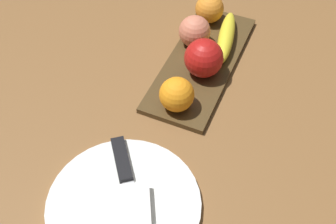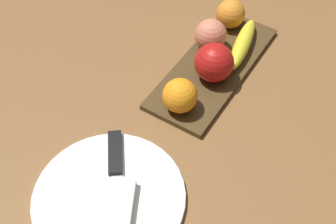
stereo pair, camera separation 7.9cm
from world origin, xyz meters
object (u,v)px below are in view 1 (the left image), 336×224
Objects in this scene: fruit_tray at (202,62)px; orange_near_apple at (175,94)px; orange_near_banana at (209,9)px; peach at (195,31)px; apple at (204,58)px; folded_napkin at (114,217)px; dinner_plate at (124,204)px; banana at (226,37)px; knife at (123,167)px.

orange_near_apple is (0.14, -0.00, 0.04)m from fruit_tray.
fruit_tray is 0.14m from orange_near_banana.
fruit_tray is at bearing 38.84° from peach.
apple is 0.68× the size of folded_napkin.
dinner_plate is (0.23, 0.00, -0.04)m from orange_near_apple.
banana is at bearing 176.57° from folded_napkin.
dinner_plate is 0.07m from knife.
apple is 0.31× the size of dinner_plate.
orange_near_banana is 0.42× the size of knife.
apple is 0.11m from banana.
orange_near_apple is 0.28m from orange_near_banana.
peach reaches higher than banana.
peach is at bearing -175.09° from dinner_plate.
apple is (0.03, 0.01, 0.05)m from fruit_tray.
orange_near_apple is at bearing -179.02° from dinner_plate.
apple is at bearing 177.65° from dinner_plate.
fruit_tray is 5.27× the size of orange_near_apple.
banana is at bearing 171.47° from orange_near_apple.
orange_near_apple is 0.57× the size of folded_napkin.
folded_napkin is at bearing 0.00° from fruit_tray.
folded_napkin is at bearing -19.02° from knife.
banana is (-0.07, 0.03, 0.02)m from fruit_tray.
apple reaches higher than folded_napkin.
peach is at bearing 143.01° from knife.
dinner_plate is at bearing 0.00° from fruit_tray.
banana is 0.39m from knife.
apple is 0.37m from folded_napkin.
apple is 1.15× the size of peach.
banana is 0.44m from dinner_plate.
apple is at bearing 177.86° from folded_napkin.
dinner_plate is at bearing -2.35° from apple.
dinner_plate is 1.65× the size of knife.
orange_near_apple is (0.11, -0.02, -0.01)m from apple.
orange_near_banana is (-0.17, -0.05, -0.01)m from apple.
apple is 1.22× the size of orange_near_banana.
fruit_tray is at bearing 180.00° from dinner_plate.
fruit_tray is 0.15m from orange_near_apple.
peach is 0.45m from folded_napkin.
banana is at bearing 115.54° from peach.
banana is 0.07m from peach.
fruit_tray is 0.37m from dinner_plate.
fruit_tray is 1.39× the size of dinner_plate.
orange_near_banana is at bearing 142.61° from knife.
peach reaches higher than knife.
orange_near_banana reaches higher than fruit_tray.
orange_near_apple is 0.97× the size of peach.
peach is at bearing -175.45° from folded_napkin.
orange_near_banana is at bearing 178.74° from peach.
orange_near_banana is (-0.27, -0.03, -0.00)m from orange_near_apple.
peach is 0.27× the size of dinner_plate.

